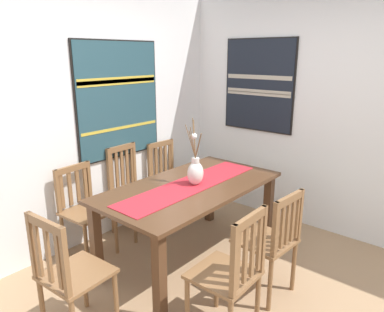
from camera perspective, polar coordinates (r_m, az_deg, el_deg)
The scene contains 14 objects.
ground_plane at distance 3.09m, azimuth 6.22°, elevation -23.39°, with size 6.40×6.40×0.03m, color #A37F5B.
wall_back at distance 3.79m, azimuth -17.09°, elevation 6.31°, with size 6.40×0.12×2.70m, color white.
wall_side at distance 4.12m, azimuth 21.69°, elevation 6.61°, with size 0.12×6.40×2.70m, color white.
dining_table at distance 3.37m, azimuth -0.22°, elevation -6.41°, with size 1.76×0.94×0.77m.
table_runner at distance 3.33m, azimuth -0.22°, elevation -4.58°, with size 1.62×0.36×0.01m, color #B7232D.
centerpiece_vase at distance 3.30m, azimuth 0.53°, elevation -2.33°, with size 0.22×0.22×0.62m.
chair_0 at distance 4.38m, azimuth -3.80°, elevation -3.34°, with size 0.44×0.44×0.92m.
chair_1 at distance 2.58m, azimuth 6.23°, elevation -17.89°, with size 0.43×0.43×0.97m.
chair_2 at distance 3.03m, azimuth 12.53°, elevation -12.90°, with size 0.45×0.45×0.92m.
chair_3 at distance 3.68m, azimuth -16.77°, elevation -8.04°, with size 0.45×0.45×0.90m.
chair_4 at distance 4.04m, azimuth -9.74°, elevation -4.95°, with size 0.44×0.44×0.97m.
chair_5 at distance 2.70m, azimuth -18.90°, elevation -17.32°, with size 0.45×0.45×0.95m.
painting_on_back_wall at distance 3.96m, azimuth -11.57°, elevation 8.72°, with size 1.07×0.05×1.24m.
painting_on_side_wall at distance 4.40m, azimuth 10.59°, elevation 10.97°, with size 0.05×0.91×1.08m.
Camera 1 is at (-2.01, -1.31, 1.94)m, focal length 33.55 mm.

